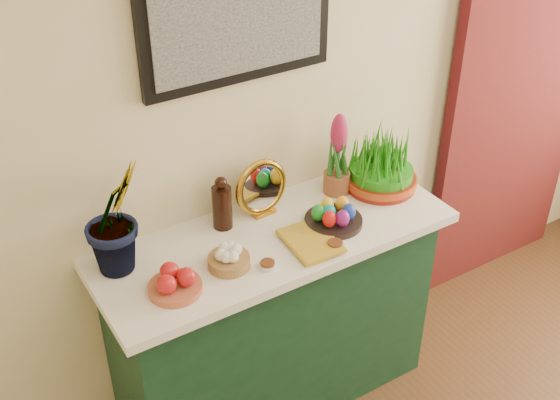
# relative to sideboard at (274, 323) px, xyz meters

# --- Properties ---
(sideboard) EXTENTS (1.30, 0.45, 0.85)m
(sideboard) POSITION_rel_sideboard_xyz_m (0.00, 0.00, 0.00)
(sideboard) COLOR #153B22
(sideboard) RESTS_ON ground
(tablecloth) EXTENTS (1.40, 0.55, 0.04)m
(tablecloth) POSITION_rel_sideboard_xyz_m (0.00, 0.00, 0.45)
(tablecloth) COLOR silver
(tablecloth) RESTS_ON sideboard
(hyacinth_green) EXTENTS (0.34, 0.32, 0.56)m
(hyacinth_green) POSITION_rel_sideboard_xyz_m (-0.56, 0.12, 0.74)
(hyacinth_green) COLOR #236520
(hyacinth_green) RESTS_ON tablecloth
(apple_bowl) EXTENTS (0.22, 0.22, 0.09)m
(apple_bowl) POSITION_rel_sideboard_xyz_m (-0.46, -0.11, 0.50)
(apple_bowl) COLOR #AF5638
(apple_bowl) RESTS_ON tablecloth
(garlic_basket) EXTENTS (0.19, 0.19, 0.08)m
(garlic_basket) POSITION_rel_sideboard_xyz_m (-0.24, -0.09, 0.50)
(garlic_basket) COLOR olive
(garlic_basket) RESTS_ON tablecloth
(vinegar_cruet) EXTENTS (0.08, 0.08, 0.22)m
(vinegar_cruet) POSITION_rel_sideboard_xyz_m (-0.14, 0.14, 0.56)
(vinegar_cruet) COLOR black
(vinegar_cruet) RESTS_ON tablecloth
(mirror) EXTENTS (0.24, 0.08, 0.24)m
(mirror) POSITION_rel_sideboard_xyz_m (0.04, 0.15, 0.58)
(mirror) COLOR #B48123
(mirror) RESTS_ON tablecloth
(book) EXTENTS (0.17, 0.24, 0.03)m
(book) POSITION_rel_sideboard_xyz_m (-0.01, -0.13, 0.48)
(book) COLOR #B78F21
(book) RESTS_ON tablecloth
(spice_dish_left) EXTENTS (0.06, 0.06, 0.03)m
(spice_dish_left) POSITION_rel_sideboard_xyz_m (-0.12, -0.17, 0.48)
(spice_dish_left) COLOR silver
(spice_dish_left) RESTS_ON tablecloth
(spice_dish_right) EXTENTS (0.07, 0.07, 0.03)m
(spice_dish_right) POSITION_rel_sideboard_xyz_m (0.15, -0.20, 0.48)
(spice_dish_right) COLOR silver
(spice_dish_right) RESTS_ON tablecloth
(egg_plate) EXTENTS (0.29, 0.29, 0.09)m
(egg_plate) POSITION_rel_sideboard_xyz_m (0.23, -0.07, 0.50)
(egg_plate) COLOR black
(egg_plate) RESTS_ON tablecloth
(hyacinth_pink) EXTENTS (0.11, 0.11, 0.36)m
(hyacinth_pink) POSITION_rel_sideboard_xyz_m (0.38, 0.11, 0.63)
(hyacinth_pink) COLOR brown
(hyacinth_pink) RESTS_ON tablecloth
(wheatgrass_sabzeh) EXTENTS (0.30, 0.30, 0.25)m
(wheatgrass_sabzeh) POSITION_rel_sideboard_xyz_m (0.55, 0.05, 0.57)
(wheatgrass_sabzeh) COLOR maroon
(wheatgrass_sabzeh) RESTS_ON tablecloth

